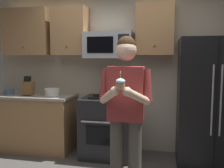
{
  "coord_description": "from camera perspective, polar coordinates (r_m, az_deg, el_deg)",
  "views": [
    {
      "loc": [
        0.72,
        -2.32,
        1.54
      ],
      "look_at": [
        0.15,
        0.29,
        1.25
      ],
      "focal_mm": 39.99,
      "sensor_mm": 36.0,
      "label": 1
    }
  ],
  "objects": [
    {
      "name": "wall_back",
      "position": [
        4.14,
        2.16,
        2.88
      ],
      "size": [
        4.4,
        0.1,
        2.6
      ],
      "primitive_type": "cube",
      "color": "#B7AD99",
      "rests_on": "ground"
    },
    {
      "name": "knife_block",
      "position": [
        4.29,
        -18.56,
        -0.86
      ],
      "size": [
        0.16,
        0.15,
        0.32
      ],
      "color": "brown",
      "rests_on": "counter_left"
    },
    {
      "name": "cupcake",
      "position": [
        2.33,
        1.94,
        0.04
      ],
      "size": [
        0.09,
        0.09,
        0.17
      ],
      "color": "#A87F56"
    },
    {
      "name": "bowl_large_white",
      "position": [
        4.15,
        -13.57,
        -1.73
      ],
      "size": [
        0.24,
        0.24,
        0.11
      ],
      "color": "white",
      "rests_on": "counter_left"
    },
    {
      "name": "cabinet_row_upper",
      "position": [
        4.14,
        -8.51,
        11.83
      ],
      "size": [
        2.78,
        0.36,
        0.76
      ],
      "color": "#9E7247"
    },
    {
      "name": "microwave",
      "position": [
        3.9,
        -0.71,
        8.84
      ],
      "size": [
        0.74,
        0.41,
        0.4
      ],
      "color": "#9EA0A5"
    },
    {
      "name": "refrigerator",
      "position": [
        3.75,
        21.71,
        -4.06
      ],
      "size": [
        0.9,
        0.75,
        1.8
      ],
      "color": "black",
      "rests_on": "ground"
    },
    {
      "name": "bowl_small_colored",
      "position": [
        4.54,
        -22.5,
        -1.6
      ],
      "size": [
        0.17,
        0.17,
        0.08
      ],
      "color": "#4C7299",
      "rests_on": "counter_left"
    },
    {
      "name": "person",
      "position": [
        2.69,
        3.17,
        -5.5
      ],
      "size": [
        0.6,
        0.48,
        1.76
      ],
      "color": "#4C4742",
      "rests_on": "ground"
    },
    {
      "name": "counter_left",
      "position": [
        4.43,
        -17.8,
        -8.2
      ],
      "size": [
        1.44,
        0.66,
        0.92
      ],
      "color": "#9E7247",
      "rests_on": "ground"
    },
    {
      "name": "oven_range",
      "position": [
        3.94,
        -1.07,
        -9.7
      ],
      "size": [
        0.76,
        0.7,
        0.93
      ],
      "color": "black",
      "rests_on": "ground"
    }
  ]
}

